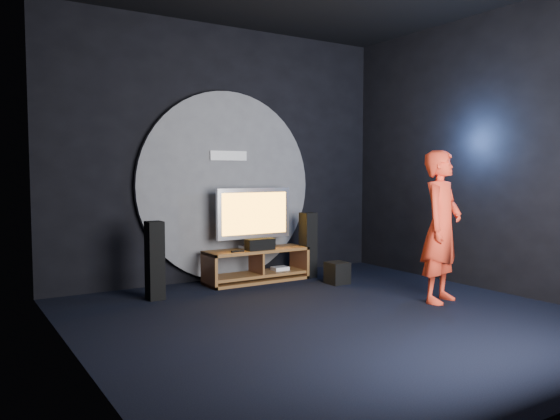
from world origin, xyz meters
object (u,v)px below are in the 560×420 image
object	(u,v)px
tower_speaker_left	(155,260)
player	(442,227)
subwoofer	(337,273)
tv	(254,215)
tower_speaker_right	(308,245)
media_console	(257,267)

from	to	relation	value
tower_speaker_left	player	xyz separation A→B (m)	(2.76, -1.86, 0.41)
subwoofer	player	distance (m)	1.65
tv	tower_speaker_right	bearing A→B (deg)	-12.99
tv	player	distance (m)	2.52
media_console	tower_speaker_left	xyz separation A→B (m)	(-1.53, -0.27, 0.27)
subwoofer	player	world-z (taller)	player
media_console	tower_speaker_right	xyz separation A→B (m)	(0.77, -0.11, 0.27)
media_console	player	size ratio (longest dim) A/B	0.83
player	media_console	bearing A→B (deg)	100.09
player	tv	bearing A→B (deg)	99.46
tower_speaker_left	tv	bearing A→B (deg)	12.54
player	tower_speaker_right	bearing A→B (deg)	82.83
tower_speaker_right	player	size ratio (longest dim) A/B	0.53
subwoofer	player	xyz separation A→B (m)	(0.38, -1.43, 0.73)
tower_speaker_right	subwoofer	distance (m)	0.67
tv	player	world-z (taller)	player
media_console	tv	distance (m)	0.71
tv	subwoofer	xyz separation A→B (m)	(0.85, -0.76, -0.76)
media_console	tower_speaker_right	bearing A→B (deg)	-8.29
media_console	subwoofer	size ratio (longest dim) A/B	4.99
tv	tower_speaker_left	distance (m)	1.62
tv	tower_speaker_left	xyz separation A→B (m)	(-1.52, -0.34, -0.44)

